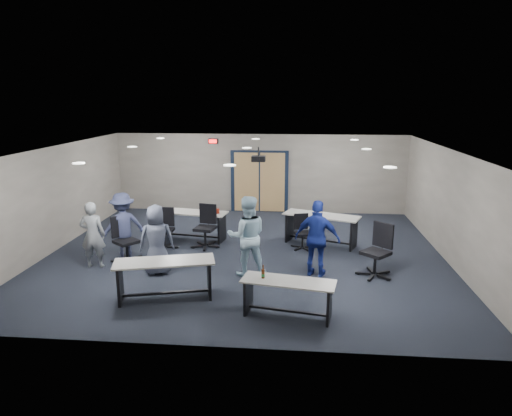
# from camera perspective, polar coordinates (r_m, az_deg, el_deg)

# --- Properties ---
(floor) EXTENTS (10.00, 10.00, 0.00)m
(floor) POSITION_cam_1_polar(r_m,az_deg,el_deg) (11.81, -1.36, -5.74)
(floor) COLOR black
(floor) RESTS_ON ground
(back_wall) EXTENTS (10.00, 0.04, 2.70)m
(back_wall) POSITION_cam_1_polar(r_m,az_deg,el_deg) (15.82, 0.45, 4.35)
(back_wall) COLOR slate
(back_wall) RESTS_ON floor
(front_wall) EXTENTS (10.00, 0.04, 2.70)m
(front_wall) POSITION_cam_1_polar(r_m,az_deg,el_deg) (7.17, -5.51, -7.55)
(front_wall) COLOR slate
(front_wall) RESTS_ON floor
(left_wall) EXTENTS (0.04, 9.00, 2.70)m
(left_wall) POSITION_cam_1_polar(r_m,az_deg,el_deg) (12.97, -23.92, 1.04)
(left_wall) COLOR slate
(left_wall) RESTS_ON floor
(right_wall) EXTENTS (0.04, 9.00, 2.70)m
(right_wall) POSITION_cam_1_polar(r_m,az_deg,el_deg) (11.95, 23.16, 0.11)
(right_wall) COLOR slate
(right_wall) RESTS_ON floor
(ceiling) EXTENTS (10.00, 9.00, 0.04)m
(ceiling) POSITION_cam_1_polar(r_m,az_deg,el_deg) (11.20, -1.44, 7.39)
(ceiling) COLOR white
(ceiling) RESTS_ON back_wall
(double_door) EXTENTS (2.00, 0.07, 2.20)m
(double_door) POSITION_cam_1_polar(r_m,az_deg,el_deg) (15.84, 0.44, 3.26)
(double_door) COLOR black
(double_door) RESTS_ON back_wall
(exit_sign) EXTENTS (0.32, 0.07, 0.18)m
(exit_sign) POSITION_cam_1_polar(r_m,az_deg,el_deg) (15.83, -5.40, 8.31)
(exit_sign) COLOR black
(exit_sign) RESTS_ON back_wall
(ceiling_projector) EXTENTS (0.35, 0.32, 0.37)m
(ceiling_projector) POSITION_cam_1_polar(r_m,az_deg,el_deg) (11.70, 0.32, 6.21)
(ceiling_projector) COLOR black
(ceiling_projector) RESTS_ON ceiling
(ceiling_can_lights) EXTENTS (6.24, 5.74, 0.02)m
(ceiling_can_lights) POSITION_cam_1_polar(r_m,az_deg,el_deg) (11.45, -1.29, 7.38)
(ceiling_can_lights) COLOR white
(ceiling_can_lights) RESTS_ON ceiling
(table_front_left) EXTENTS (2.06, 1.13, 0.79)m
(table_front_left) POSITION_cam_1_polar(r_m,az_deg,el_deg) (9.31, -11.32, -7.94)
(table_front_left) COLOR #ABA9A1
(table_front_left) RESTS_ON floor
(table_front_right) EXTENTS (1.78, 0.86, 0.95)m
(table_front_right) POSITION_cam_1_polar(r_m,az_deg,el_deg) (8.49, 3.98, -10.37)
(table_front_right) COLOR #ABA9A1
(table_front_right) RESTS_ON floor
(table_back_left) EXTENTS (2.06, 0.96, 0.94)m
(table_back_left) POSITION_cam_1_polar(r_m,az_deg,el_deg) (12.95, -7.96, -1.55)
(table_back_left) COLOR #ABA9A1
(table_back_left) RESTS_ON floor
(table_back_right) EXTENTS (2.15, 1.36, 0.83)m
(table_back_right) POSITION_cam_1_polar(r_m,az_deg,el_deg) (12.53, 8.14, -2.01)
(table_back_right) COLOR #ABA9A1
(table_back_right) RESTS_ON floor
(chair_back_a) EXTENTS (0.68, 0.68, 1.07)m
(chair_back_a) POSITION_cam_1_polar(r_m,az_deg,el_deg) (12.30, -11.44, -2.59)
(chair_back_a) COLOR black
(chair_back_a) RESTS_ON floor
(chair_back_b) EXTENTS (0.84, 0.84, 1.14)m
(chair_back_b) POSITION_cam_1_polar(r_m,az_deg,el_deg) (12.21, -6.40, -2.34)
(chair_back_b) COLOR black
(chair_back_b) RESTS_ON floor
(chair_back_c) EXTENTS (0.70, 0.70, 0.92)m
(chair_back_c) POSITION_cam_1_polar(r_m,az_deg,el_deg) (12.12, 5.85, -3.01)
(chair_back_c) COLOR black
(chair_back_c) RESTS_ON floor
(chair_loose_left) EXTENTS (1.00, 1.00, 1.13)m
(chair_loose_left) POSITION_cam_1_polar(r_m,az_deg,el_deg) (11.52, -15.93, -3.82)
(chair_loose_left) COLOR black
(chair_loose_left) RESTS_ON floor
(chair_loose_right) EXTENTS (1.07, 1.07, 1.20)m
(chair_loose_right) POSITION_cam_1_polar(r_m,az_deg,el_deg) (10.54, 14.74, -5.19)
(chair_loose_right) COLOR black
(chair_loose_right) RESTS_ON floor
(person_gray) EXTENTS (0.62, 0.45, 1.59)m
(person_gray) POSITION_cam_1_polar(r_m,az_deg,el_deg) (11.35, -19.74, -3.17)
(person_gray) COLOR gray
(person_gray) RESTS_ON floor
(person_plaid) EXTENTS (0.91, 0.73, 1.61)m
(person_plaid) POSITION_cam_1_polar(r_m,az_deg,el_deg) (10.54, -12.32, -3.90)
(person_plaid) COLOR #4E556B
(person_plaid) RESTS_ON floor
(person_lightblue) EXTENTS (1.00, 0.84, 1.83)m
(person_lightblue) POSITION_cam_1_polar(r_m,az_deg,el_deg) (10.19, -1.12, -3.52)
(person_lightblue) COLOR #B5DCEF
(person_lightblue) RESTS_ON floor
(person_navy) EXTENTS (1.10, 0.69, 1.74)m
(person_navy) POSITION_cam_1_polar(r_m,az_deg,el_deg) (10.25, 7.68, -3.81)
(person_navy) COLOR navy
(person_navy) RESTS_ON floor
(person_back) EXTENTS (1.24, 1.12, 1.66)m
(person_back) POSITION_cam_1_polar(r_m,az_deg,el_deg) (11.76, -16.28, -2.14)
(person_back) COLOR #373D63
(person_back) RESTS_ON floor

